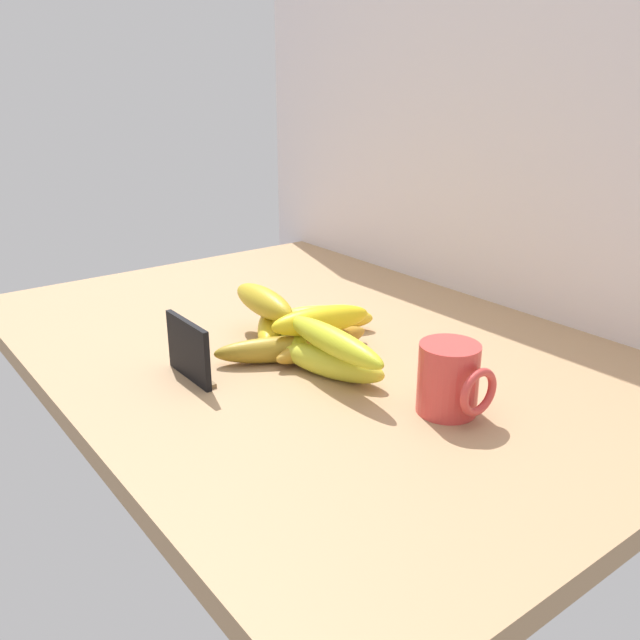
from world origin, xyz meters
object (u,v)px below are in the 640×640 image
object	(u,v)px
banana_2	(295,338)
banana_0	(278,349)
banana_4	(332,363)
banana_5	(271,326)
chalkboard_sign	(189,352)
banana_3	(323,344)
coffee_mug	(450,379)
banana_8	(333,341)
banana_6	(264,302)
banana_7	(321,320)
banana_1	(325,318)

from	to	relation	value
banana_2	banana_0	bearing A→B (deg)	-65.99
banana_4	banana_5	size ratio (longest dim) A/B	1.00
chalkboard_sign	banana_3	xyz separation A→B (cm)	(4.80, 19.17, -2.11)
chalkboard_sign	coffee_mug	xyz separation A→B (cm)	(28.15, 20.74, 0.58)
banana_2	banana_8	distance (cm)	12.90
coffee_mug	banana_0	xyz separation A→B (cm)	(-25.49, -7.98, -2.55)
banana_6	banana_8	world-z (taller)	banana_6
banana_4	banana_8	size ratio (longest dim) A/B	0.79
banana_4	banana_6	bearing A→B (deg)	178.96
coffee_mug	banana_7	bearing A→B (deg)	-175.89
banana_2	coffee_mug	bearing A→B (deg)	7.91
chalkboard_sign	banana_4	world-z (taller)	chalkboard_sign
banana_4	banana_6	xyz separation A→B (cm)	(-17.63, 0.32, 4.04)
chalkboard_sign	banana_7	bearing A→B (deg)	76.68
banana_6	banana_7	size ratio (longest dim) A/B	1.03
chalkboard_sign	banana_8	bearing A→B (deg)	48.84
banana_3	banana_5	bearing A→B (deg)	-168.26
banana_1	banana_2	world-z (taller)	same
chalkboard_sign	banana_6	distance (cm)	17.23
banana_0	banana_1	distance (cm)	14.49
coffee_mug	banana_6	size ratio (longest dim) A/B	0.57
banana_8	banana_0	bearing A→B (deg)	-169.14
banana_1	banana_8	world-z (taller)	banana_8
coffee_mug	banana_7	size ratio (longest dim) A/B	0.58
banana_0	banana_7	world-z (taller)	banana_7
banana_5	banana_8	xyz separation A→B (cm)	(18.63, -2.27, 4.03)
banana_7	banana_8	world-z (taller)	banana_8
banana_7	banana_3	bearing A→B (deg)	25.29
banana_8	chalkboard_sign	bearing A→B (deg)	-131.16
banana_7	banana_8	distance (cm)	9.42
banana_7	banana_4	bearing A→B (deg)	-25.67
banana_5	banana_4	bearing A→B (deg)	-4.39
banana_4	banana_8	xyz separation A→B (cm)	(1.29, -0.94, 3.90)
chalkboard_sign	banana_5	size ratio (longest dim) A/B	0.68
banana_2	banana_5	distance (cm)	6.57
banana_1	banana_5	distance (cm)	9.20
banana_1	banana_5	size ratio (longest dim) A/B	0.97
coffee_mug	banana_1	size ratio (longest dim) A/B	0.57
banana_6	banana_7	xyz separation A→B (cm)	(10.58, 3.07, -0.63)
banana_0	banana_1	xyz separation A→B (cm)	(-6.13, 13.13, 0.15)
coffee_mug	banana_8	bearing A→B (deg)	-158.48
banana_0	banana_4	distance (cm)	9.37
banana_6	chalkboard_sign	bearing A→B (deg)	-69.18
banana_7	chalkboard_sign	bearing A→B (deg)	-103.32
banana_5	banana_7	bearing A→B (deg)	11.34
banana_1	banana_4	bearing A→B (deg)	-34.26
coffee_mug	banana_3	xyz separation A→B (cm)	(-23.35, -1.56, -2.69)
chalkboard_sign	banana_3	size ratio (longest dim) A/B	0.63
banana_2	banana_7	xyz separation A→B (cm)	(3.71, 2.10, 3.49)
coffee_mug	banana_7	world-z (taller)	coffee_mug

